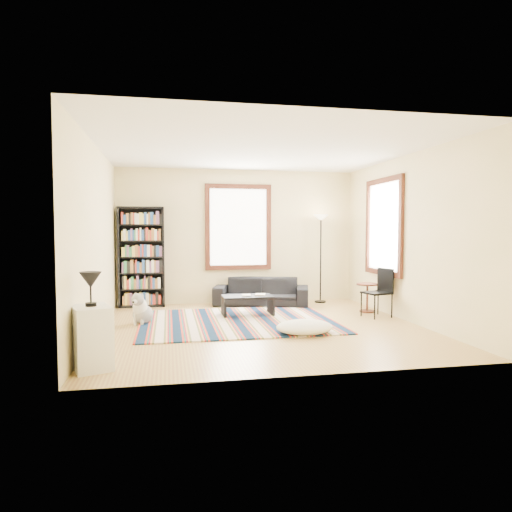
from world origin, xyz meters
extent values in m
cube|color=tan|center=(0.00, 0.00, -0.05)|extent=(5.00, 5.00, 0.10)
cube|color=white|center=(0.00, 0.00, 2.85)|extent=(5.00, 5.00, 0.10)
cube|color=beige|center=(0.00, 2.55, 1.40)|extent=(5.00, 0.10, 2.80)
cube|color=beige|center=(0.00, -2.55, 1.40)|extent=(5.00, 0.10, 2.80)
cube|color=beige|center=(-2.55, 0.00, 1.40)|extent=(0.10, 5.00, 2.80)
cube|color=beige|center=(2.55, 0.00, 1.40)|extent=(0.10, 5.00, 2.80)
cube|color=white|center=(0.00, 2.47, 1.60)|extent=(1.20, 0.06, 1.60)
cube|color=white|center=(2.47, 0.80, 1.60)|extent=(0.06, 1.20, 1.60)
cube|color=#0B1E39|center=(-0.34, 0.44, 0.01)|extent=(3.21, 2.57, 0.02)
imported|color=black|center=(0.41, 2.05, 0.28)|extent=(2.05, 1.27, 0.56)
cube|color=black|center=(-1.99, 2.32, 1.00)|extent=(0.90, 0.30, 2.00)
cube|color=black|center=(-0.07, 0.97, 0.18)|extent=(1.01, 0.77, 0.36)
imported|color=beige|center=(-0.17, 0.97, 0.37)|extent=(0.18, 0.23, 0.02)
imported|color=beige|center=(0.08, 1.02, 0.37)|extent=(0.24, 0.29, 0.02)
ellipsoid|color=white|center=(0.51, -0.64, 0.11)|extent=(1.01, 0.88, 0.21)
cylinder|color=#482412|center=(2.20, 0.89, 0.27)|extent=(0.52, 0.52, 0.54)
cube|color=black|center=(2.15, 0.39, 0.43)|extent=(0.51, 0.49, 0.86)
cube|color=white|center=(-2.30, -1.82, 0.35)|extent=(0.53, 0.60, 0.70)
camera|label=1|loc=(-1.46, -7.05, 1.54)|focal=32.00mm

